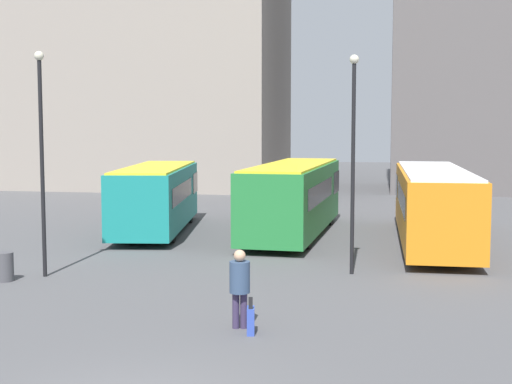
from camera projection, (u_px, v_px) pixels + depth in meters
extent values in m
cube|color=gray|center=(119.00, 47.00, 54.42)|extent=(24.73, 13.79, 21.11)
cube|color=#19847F|center=(157.00, 197.00, 30.40)|extent=(3.90, 9.60, 2.47)
cube|color=black|center=(170.00, 183.00, 34.18)|extent=(2.73, 2.09, 0.94)
cube|color=black|center=(153.00, 192.00, 29.53)|extent=(3.39, 6.29, 0.74)
cube|color=yellow|center=(156.00, 167.00, 30.28)|extent=(3.67, 9.39, 0.08)
cylinder|color=black|center=(167.00, 212.00, 33.37)|extent=(2.48, 1.34, 0.98)
cylinder|color=black|center=(144.00, 230.00, 27.61)|extent=(2.48, 1.34, 0.98)
cube|color=#237A38|center=(293.00, 197.00, 29.54)|extent=(2.98, 10.70, 2.62)
cube|color=black|center=(309.00, 182.00, 33.73)|extent=(2.67, 2.05, 1.00)
cube|color=black|center=(289.00, 192.00, 28.58)|extent=(2.86, 6.89, 0.79)
cube|color=yellow|center=(294.00, 165.00, 29.41)|extent=(2.77, 10.48, 0.08)
cylinder|color=black|center=(306.00, 214.00, 32.83)|extent=(2.49, 1.04, 0.94)
cylinder|color=black|center=(278.00, 235.00, 26.45)|extent=(2.49, 1.04, 0.94)
cube|color=orange|center=(433.00, 204.00, 27.32)|extent=(2.70, 11.89, 2.54)
cube|color=black|center=(425.00, 185.00, 32.06)|extent=(2.55, 2.22, 0.96)
cube|color=black|center=(436.00, 199.00, 26.25)|extent=(2.65, 7.63, 0.76)
cube|color=white|center=(434.00, 170.00, 27.20)|extent=(2.50, 11.65, 0.08)
cylinder|color=black|center=(426.00, 219.00, 31.03)|extent=(2.39, 1.03, 0.99)
cylinder|color=black|center=(441.00, 247.00, 23.81)|extent=(2.39, 1.03, 0.99)
cylinder|color=#382D4C|center=(236.00, 310.00, 15.94)|extent=(0.18, 0.18, 0.81)
cylinder|color=#382D4C|center=(244.00, 310.00, 15.94)|extent=(0.18, 0.18, 0.81)
cylinder|color=#334766|center=(240.00, 277.00, 15.87)|extent=(0.53, 0.53, 0.71)
sphere|color=tan|center=(240.00, 256.00, 15.83)|extent=(0.26, 0.26, 0.26)
cube|color=#334CB2|center=(251.00, 321.00, 15.50)|extent=(0.23, 0.41, 0.59)
cube|color=black|center=(251.00, 303.00, 15.33)|extent=(0.09, 0.04, 0.27)
cylinder|color=black|center=(353.00, 169.00, 21.54)|extent=(0.12, 0.12, 6.42)
sphere|color=beige|center=(354.00, 59.00, 21.24)|extent=(0.28, 0.28, 0.28)
cylinder|color=black|center=(42.00, 169.00, 21.18)|extent=(0.12, 0.12, 6.49)
sphere|color=beige|center=(39.00, 56.00, 20.87)|extent=(0.28, 0.28, 0.28)
cylinder|color=#47474C|center=(5.00, 267.00, 20.79)|extent=(0.52, 0.52, 0.85)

